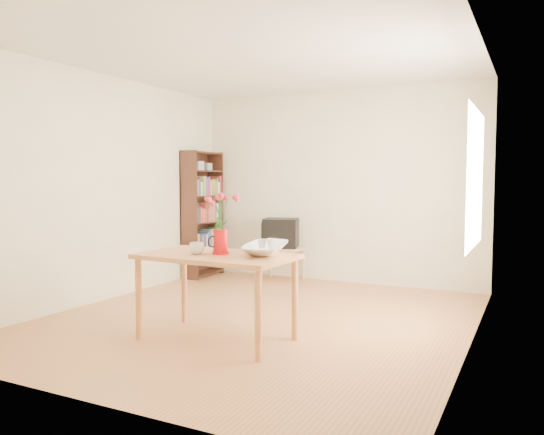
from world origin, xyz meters
The scene contains 11 objects.
room centered at (0.03, 0.00, 1.30)m, with size 4.50×4.50×4.50m.
table centered at (0.00, -0.77, 0.66)m, with size 1.35×0.80×0.75m.
tv_stand centered at (-0.70, 1.97, 0.39)m, with size 0.60×0.45×0.46m.
bookshelf centered at (-1.85, 1.75, 0.84)m, with size 0.28×0.70×1.80m.
pitcher centered at (0.03, -0.75, 0.85)m, with size 0.14×0.21×0.22m.
flowers centered at (0.03, -0.75, 1.13)m, with size 0.25×0.25×0.35m, color #EA3754, non-canonical shape.
mug centered at (-0.15, -0.84, 0.80)m, with size 0.13×0.13×0.10m, color white.
bowl centered at (0.36, -0.53, 0.99)m, with size 0.52×0.52×0.49m, color white.
teacup_a centered at (0.32, -0.53, 0.95)m, with size 0.07×0.07×0.06m, color white.
teacup_b centered at (0.40, -0.51, 0.95)m, with size 0.08×0.08×0.07m, color white.
television centered at (-0.70, 1.98, 0.66)m, with size 0.56×0.54×0.40m.
Camera 1 is at (2.47, -4.62, 1.38)m, focal length 35.00 mm.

